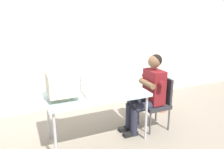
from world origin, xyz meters
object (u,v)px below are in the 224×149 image
Objects in this scene: desk at (97,96)px; keyboard at (88,92)px; potted_plant at (161,94)px; desk_mug at (83,86)px; person_seated at (149,91)px; office_chair at (158,100)px; crt_monitor at (63,84)px.

keyboard is at bearing 168.01° from desk.
keyboard is 0.62× the size of potted_plant.
potted_plant is 8.31× the size of desk_mug.
desk_mug is (-0.14, 0.25, 0.09)m from desk.
person_seated is at bearing -140.07° from potted_plant.
potted_plant is at bearing 49.90° from office_chair.
desk is 1.63m from potted_plant.
desk_mug is (0.36, 0.29, -0.17)m from crt_monitor.
keyboard is 0.37× the size of person_seated.
person_seated is 14.12× the size of desk_mug.
office_chair is (1.55, -0.02, -0.49)m from crt_monitor.
person_seated is at bearing -3.15° from desk.
office_chair is 9.71× the size of desk_mug.
desk_mug is at bearing 118.25° from desk.
crt_monitor is 0.32× the size of person_seated.
person_seated reaches higher than desk_mug.
crt_monitor is (-0.49, -0.03, 0.26)m from desk.
crt_monitor reaches higher than keyboard.
crt_monitor is at bearing 179.33° from person_seated.
office_chair is 0.69× the size of person_seated.
desk is 3.18× the size of keyboard.
crt_monitor is 0.43m from keyboard.
person_seated is (0.99, -0.07, -0.09)m from keyboard.
crt_monitor is at bearing -165.50° from potted_plant.
desk_mug is (-1.01, 0.30, 0.12)m from person_seated.
desk_mug is at bearing -171.99° from potted_plant.
desk_mug is (-1.20, 0.30, 0.32)m from office_chair.
office_chair is at bearing -3.56° from keyboard.
desk_mug reaches higher than desk.
office_chair reaches higher than keyboard.
desk is 0.14m from keyboard.
keyboard is at bearing 176.44° from office_chair.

